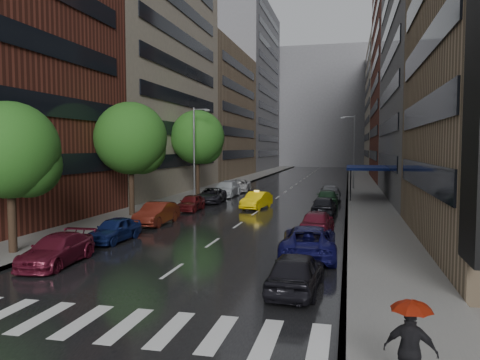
# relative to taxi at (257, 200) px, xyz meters

# --- Properties ---
(ground) EXTENTS (220.00, 220.00, 0.00)m
(ground) POSITION_rel_taxi_xyz_m (0.41, -24.63, -0.71)
(ground) COLOR gray
(ground) RESTS_ON ground
(road) EXTENTS (14.00, 140.00, 0.01)m
(road) POSITION_rel_taxi_xyz_m (0.41, 25.37, -0.71)
(road) COLOR black
(road) RESTS_ON ground
(sidewalk_left) EXTENTS (4.00, 140.00, 0.15)m
(sidewalk_left) POSITION_rel_taxi_xyz_m (-8.59, 25.37, -0.64)
(sidewalk_left) COLOR gray
(sidewalk_left) RESTS_ON ground
(sidewalk_right) EXTENTS (4.00, 140.00, 0.15)m
(sidewalk_right) POSITION_rel_taxi_xyz_m (9.41, 25.37, -0.64)
(sidewalk_right) COLOR gray
(sidewalk_right) RESTS_ON ground
(crosswalk) EXTENTS (13.15, 2.80, 0.01)m
(crosswalk) POSITION_rel_taxi_xyz_m (0.61, -26.63, -0.70)
(crosswalk) COLOR silver
(crosswalk) RESTS_ON ground
(buildings_left) EXTENTS (8.00, 108.00, 38.00)m
(buildings_left) POSITION_rel_taxi_xyz_m (-14.59, 34.16, 15.27)
(buildings_left) COLOR maroon
(buildings_left) RESTS_ON ground
(buildings_right) EXTENTS (8.05, 109.10, 36.00)m
(buildings_right) POSITION_rel_taxi_xyz_m (15.41, 32.08, 14.32)
(buildings_right) COLOR #937A5B
(buildings_right) RESTS_ON ground
(building_far) EXTENTS (40.00, 14.00, 32.00)m
(building_far) POSITION_rel_taxi_xyz_m (0.41, 93.37, 15.29)
(building_far) COLOR slate
(building_far) RESTS_ON ground
(tree_near) EXTENTS (4.65, 4.65, 7.42)m
(tree_near) POSITION_rel_taxi_xyz_m (-8.19, -19.60, 4.36)
(tree_near) COLOR #382619
(tree_near) RESTS_ON ground
(tree_mid) EXTENTS (5.38, 5.38, 8.58)m
(tree_mid) POSITION_rel_taxi_xyz_m (-8.19, -6.82, 5.16)
(tree_mid) COLOR #382619
(tree_mid) RESTS_ON ground
(tree_far) EXTENTS (5.76, 5.76, 9.19)m
(tree_far) POSITION_rel_taxi_xyz_m (-8.19, 8.89, 5.58)
(tree_far) COLOR #382619
(tree_far) RESTS_ON ground
(taxi) EXTENTS (2.20, 4.52, 1.43)m
(taxi) POSITION_rel_taxi_xyz_m (0.00, 0.00, 0.00)
(taxi) COLOR yellow
(taxi) RESTS_ON ground
(parked_cars_left) EXTENTS (2.91, 40.49, 1.61)m
(parked_cars_left) POSITION_rel_taxi_xyz_m (-4.99, 0.08, 0.01)
(parked_cars_left) COLOR maroon
(parked_cars_left) RESTS_ON ground
(parked_cars_right) EXTENTS (2.82, 35.48, 1.60)m
(parked_cars_right) POSITION_rel_taxi_xyz_m (5.81, -6.84, 0.05)
(parked_cars_right) COLOR black
(parked_cars_right) RESTS_ON ground
(ped_red_umbrella) EXTENTS (1.14, 0.82, 2.01)m
(ped_red_umbrella) POSITION_rel_taxi_xyz_m (8.89, -29.07, 0.61)
(ped_red_umbrella) COLOR black
(ped_red_umbrella) RESTS_ON sidewalk_right
(street_lamp_left) EXTENTS (1.74, 0.22, 9.00)m
(street_lamp_left) POSITION_rel_taxi_xyz_m (-7.31, 5.37, 4.17)
(street_lamp_left) COLOR gray
(street_lamp_left) RESTS_ON sidewalk_left
(street_lamp_right) EXTENTS (1.74, 0.22, 9.00)m
(street_lamp_right) POSITION_rel_taxi_xyz_m (8.13, 20.37, 4.17)
(street_lamp_right) COLOR gray
(street_lamp_right) RESTS_ON sidewalk_right
(awning) EXTENTS (4.00, 8.00, 3.12)m
(awning) POSITION_rel_taxi_xyz_m (9.39, 10.37, 2.42)
(awning) COLOR navy
(awning) RESTS_ON sidewalk_right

